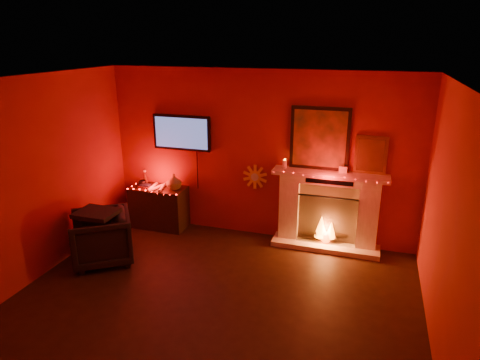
# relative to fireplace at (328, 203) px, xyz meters

# --- Properties ---
(room) EXTENTS (5.00, 5.00, 5.00)m
(room) POSITION_rel_fireplace_xyz_m (-1.14, -2.39, 0.63)
(room) COLOR black
(room) RESTS_ON ground
(floor) EXTENTS (5.00, 5.00, 0.00)m
(floor) POSITION_rel_fireplace_xyz_m (-1.14, -2.39, -0.72)
(floor) COLOR black
(floor) RESTS_ON ground
(fireplace) EXTENTS (1.72, 0.40, 2.18)m
(fireplace) POSITION_rel_fireplace_xyz_m (0.00, 0.00, 0.00)
(fireplace) COLOR #EFDCC9
(fireplace) RESTS_ON floor
(tv) EXTENTS (1.00, 0.07, 1.24)m
(tv) POSITION_rel_fireplace_xyz_m (-2.44, 0.06, 0.92)
(tv) COLOR black
(tv) RESTS_ON room
(sunburst_clock) EXTENTS (0.40, 0.03, 0.40)m
(sunburst_clock) POSITION_rel_fireplace_xyz_m (-1.19, 0.09, 0.28)
(sunburst_clock) COLOR #F5A932
(sunburst_clock) RESTS_ON room
(console_table) EXTENTS (0.94, 0.53, 0.98)m
(console_table) POSITION_rel_fireplace_xyz_m (-2.83, -0.13, -0.33)
(console_table) COLOR black
(console_table) RESTS_ON floor
(armchair) EXTENTS (1.14, 1.13, 0.75)m
(armchair) POSITION_rel_fireplace_xyz_m (-3.06, -1.49, -0.35)
(armchair) COLOR black
(armchair) RESTS_ON floor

